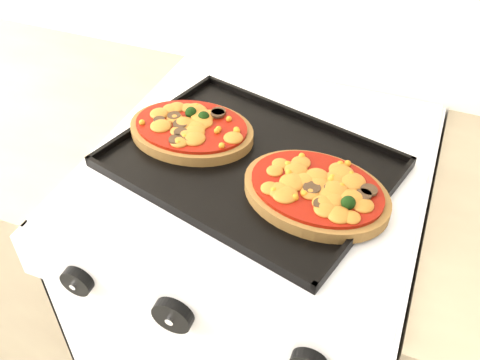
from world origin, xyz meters
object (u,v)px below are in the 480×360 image
at_px(stove, 255,304).
at_px(baking_tray, 251,162).
at_px(pizza_left, 191,128).
at_px(pizza_right, 316,190).

distance_m(stove, baking_tray, 0.47).
height_order(stove, baking_tray, baking_tray).
bearing_deg(pizza_left, baking_tray, -13.76).
xyz_separation_m(baking_tray, pizza_right, (0.13, -0.05, 0.02)).
height_order(stove, pizza_right, pizza_right).
relative_size(pizza_left, pizza_right, 0.96).
distance_m(pizza_left, pizza_right, 0.27).
distance_m(baking_tray, pizza_left, 0.14).
distance_m(stove, pizza_left, 0.50).
bearing_deg(baking_tray, pizza_right, -4.54).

